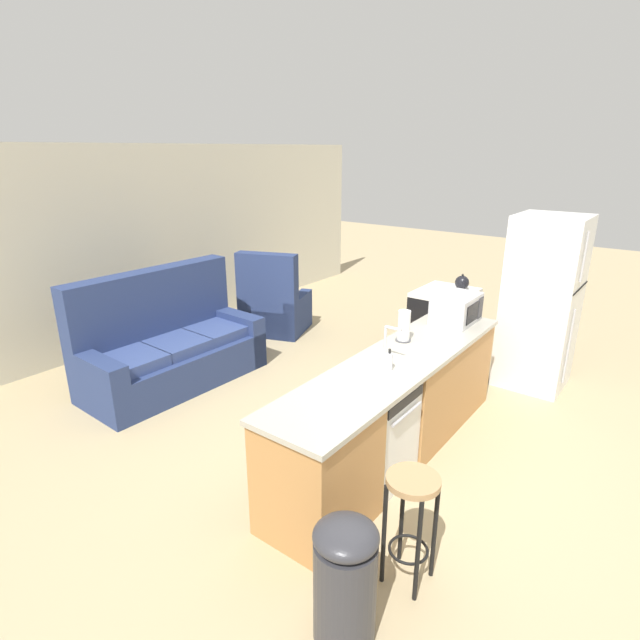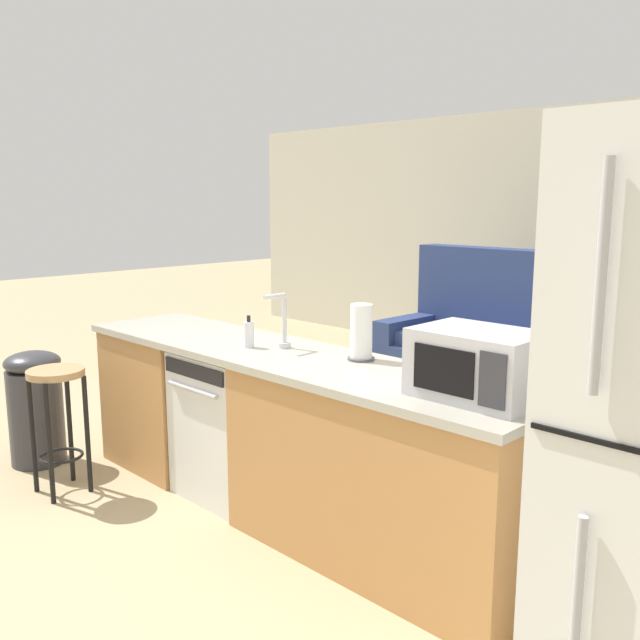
# 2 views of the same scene
# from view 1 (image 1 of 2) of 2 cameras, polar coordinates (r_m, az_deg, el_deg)

# --- Properties ---
(ground_plane) EXTENTS (24.00, 24.00, 0.00)m
(ground_plane) POSITION_cam_1_polar(r_m,az_deg,el_deg) (4.47, 7.32, -15.71)
(ground_plane) COLOR tan
(wall_back) EXTENTS (10.00, 0.06, 2.60)m
(wall_back) POSITION_cam_1_polar(r_m,az_deg,el_deg) (7.04, -21.99, 7.55)
(wall_back) COLOR beige
(wall_back) RESTS_ON ground_plane
(kitchen_counter) EXTENTS (2.94, 0.66, 0.90)m
(kitchen_counter) POSITION_cam_1_polar(r_m,az_deg,el_deg) (4.43, 9.13, -9.77)
(kitchen_counter) COLOR #B77F47
(kitchen_counter) RESTS_ON ground_plane
(dishwasher) EXTENTS (0.58, 0.61, 0.84)m
(dishwasher) POSITION_cam_1_polar(r_m,az_deg,el_deg) (4.06, 5.76, -12.49)
(dishwasher) COLOR silver
(dishwasher) RESTS_ON ground_plane
(stove_range) EXTENTS (0.76, 0.68, 0.90)m
(stove_range) POSITION_cam_1_polar(r_m,az_deg,el_deg) (6.39, 13.89, -0.58)
(stove_range) COLOR black
(stove_range) RESTS_ON ground_plane
(refrigerator) EXTENTS (0.72, 0.73, 1.89)m
(refrigerator) POSITION_cam_1_polar(r_m,az_deg,el_deg) (5.93, 23.98, 1.79)
(refrigerator) COLOR white
(refrigerator) RESTS_ON ground_plane
(microwave) EXTENTS (0.50, 0.37, 0.28)m
(microwave) POSITION_cam_1_polar(r_m,az_deg,el_deg) (5.10, 15.31, 1.28)
(microwave) COLOR #B7B7BC
(microwave) RESTS_ON kitchen_counter
(sink_faucet) EXTENTS (0.07, 0.18, 0.30)m
(sink_faucet) POSITION_cam_1_polar(r_m,az_deg,el_deg) (4.06, 7.61, -2.89)
(sink_faucet) COLOR silver
(sink_faucet) RESTS_ON kitchen_counter
(paper_towel_roll) EXTENTS (0.14, 0.14, 0.28)m
(paper_towel_roll) POSITION_cam_1_polar(r_m,az_deg,el_deg) (4.50, 9.57, -0.71)
(paper_towel_roll) COLOR #4C4C51
(paper_towel_roll) RESTS_ON kitchen_counter
(soap_bottle) EXTENTS (0.06, 0.06, 0.18)m
(soap_bottle) POSITION_cam_1_polar(r_m,az_deg,el_deg) (3.92, 7.91, -4.70)
(soap_bottle) COLOR silver
(soap_bottle) RESTS_ON kitchen_counter
(kettle) EXTENTS (0.21, 0.17, 0.19)m
(kettle) POSITION_cam_1_polar(r_m,az_deg,el_deg) (6.34, 15.93, 4.15)
(kettle) COLOR black
(kettle) RESTS_ON stove_range
(bar_stool) EXTENTS (0.32, 0.32, 0.74)m
(bar_stool) POSITION_cam_1_polar(r_m,az_deg,el_deg) (3.19, 10.40, -20.27)
(bar_stool) COLOR tan
(bar_stool) RESTS_ON ground_plane
(trash_bin) EXTENTS (0.35, 0.35, 0.74)m
(trash_bin) POSITION_cam_1_polar(r_m,az_deg,el_deg) (2.97, 2.88, -27.60)
(trash_bin) COLOR #333338
(trash_bin) RESTS_ON ground_plane
(couch) EXTENTS (2.02, 0.95, 1.27)m
(couch) POSITION_cam_1_polar(r_m,az_deg,el_deg) (5.91, -16.99, -3.12)
(couch) COLOR navy
(couch) RESTS_ON ground_plane
(armchair) EXTENTS (1.05, 1.08, 1.20)m
(armchair) POSITION_cam_1_polar(r_m,az_deg,el_deg) (7.19, -5.34, 1.23)
(armchair) COLOR navy
(armchair) RESTS_ON ground_plane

